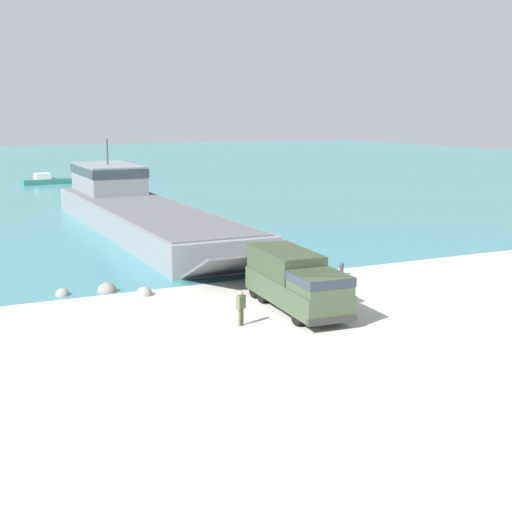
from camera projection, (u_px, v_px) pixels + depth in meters
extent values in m
plane|color=#B7B5AD|center=(302.00, 294.00, 38.51)|extent=(240.00, 240.00, 0.00)
cube|color=teal|center=(32.00, 169.00, 122.01)|extent=(240.00, 180.00, 0.01)
cube|color=gray|center=(145.00, 220.00, 58.26)|extent=(7.44, 34.89, 2.06)
cube|color=#56565B|center=(145.00, 207.00, 58.05)|extent=(6.85, 33.49, 0.08)
cube|color=gray|center=(108.00, 178.00, 68.45)|extent=(5.12, 9.79, 2.68)
cube|color=#28333D|center=(108.00, 170.00, 68.30)|extent=(5.27, 9.88, 0.81)
cylinder|color=#3F3F42|center=(107.00, 152.00, 67.95)|extent=(0.16, 0.16, 2.40)
cube|color=#56565B|center=(244.00, 264.00, 40.87)|extent=(6.18, 4.49, 2.04)
cube|color=#3D4C33|center=(296.00, 291.00, 35.37)|extent=(2.93, 7.99, 1.16)
cube|color=#3D4C33|center=(320.00, 283.00, 32.81)|extent=(2.43, 2.82, 0.86)
cube|color=#28333D|center=(320.00, 278.00, 32.77)|extent=(2.50, 2.85, 0.43)
cube|color=#344129|center=(285.00, 262.00, 36.34)|extent=(2.63, 5.12, 1.27)
cube|color=#2D2D2D|center=(332.00, 320.00, 31.96)|extent=(2.45, 0.41, 0.32)
cylinder|color=black|center=(337.00, 309.00, 33.59)|extent=(0.45, 1.18, 1.16)
cylinder|color=black|center=(299.00, 313.00, 32.87)|extent=(0.45, 1.18, 1.16)
cylinder|color=black|center=(298.00, 288.00, 37.52)|extent=(0.45, 1.18, 1.16)
cylinder|color=black|center=(263.00, 292.00, 36.80)|extent=(0.45, 1.18, 1.16)
cylinder|color=black|center=(289.00, 284.00, 38.52)|extent=(0.45, 1.18, 1.16)
cylinder|color=black|center=(255.00, 287.00, 37.80)|extent=(0.45, 1.18, 1.16)
cylinder|color=#566042|center=(240.00, 318.00, 32.79)|extent=(0.14, 0.14, 0.80)
cylinder|color=#566042|center=(242.00, 317.00, 32.92)|extent=(0.14, 0.14, 0.80)
cube|color=#566042|center=(241.00, 302.00, 32.71)|extent=(0.50, 0.40, 0.63)
sphere|color=tan|center=(241.00, 293.00, 32.63)|extent=(0.22, 0.22, 0.22)
cube|color=#2D7060|center=(46.00, 181.00, 97.29)|extent=(6.66, 3.04, 0.71)
cube|color=silver|center=(42.00, 176.00, 96.91)|extent=(2.07, 1.95, 0.78)
cylinder|color=#333338|center=(342.00, 271.00, 42.94)|extent=(0.23, 0.23, 0.59)
sphere|color=#333338|center=(342.00, 265.00, 42.87)|extent=(0.26, 0.26, 0.26)
sphere|color=gray|center=(107.00, 292.00, 39.08)|extent=(1.06, 1.06, 1.06)
sphere|color=gray|center=(63.00, 295.00, 38.37)|extent=(0.77, 0.77, 0.77)
sphere|color=gray|center=(144.00, 295.00, 38.39)|extent=(0.92, 0.92, 0.92)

